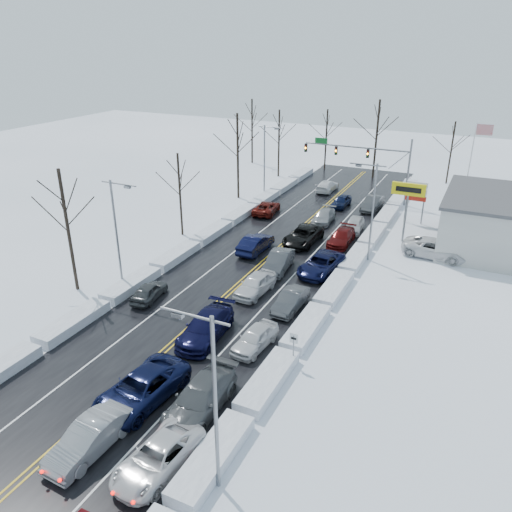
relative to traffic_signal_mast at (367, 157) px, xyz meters
The scene contains 44 objects.
ground 28.73m from the traffic_signal_mast, 97.02° to the right, with size 160.00×160.00×0.00m, color white.
road_surface 26.78m from the traffic_signal_mast, 97.55° to the right, with size 14.00×84.00×0.01m, color black.
snow_bank_left 28.77m from the traffic_signal_mast, 113.03° to the right, with size 1.64×72.00×0.73m, color silver.
snow_bank_right 26.88m from the traffic_signal_mast, 80.92° to the right, with size 1.64×72.00×0.73m, color silver.
traffic_signal_mast is the anchor object (origin of this frame).
tires_plus_sign 13.92m from the traffic_signal_mast, 59.54° to the right, with size 3.20×0.34×6.00m.
used_vehicles_sign 9.50m from the traffic_signal_mast, 40.34° to the right, with size 2.20×0.22×4.65m.
speed_limit_sign 36.51m from the traffic_signal_mast, 82.48° to the right, with size 0.55×0.09×2.35m.
flagpole 11.90m from the traffic_signal_mast, ahead, with size 1.87×1.20×10.00m.
streetlight_se 46.25m from the traffic_signal_mast, 83.98° to the right, with size 3.20×0.25×9.00m.
streetlight_ne 18.63m from the traffic_signal_mast, 74.91° to the right, with size 3.20×0.25×9.00m.
streetlight_sw 34.08m from the traffic_signal_mast, 110.16° to the right, with size 3.20×0.25×9.00m.
streetlight_nw 12.40m from the traffic_signal_mast, 161.23° to the right, with size 3.20×0.25×9.00m.
tree_left_b 37.16m from the traffic_signal_mast, 113.74° to the right, with size 4.00×4.00×10.00m.
tree_left_c 24.38m from the traffic_signal_mast, 124.90° to the right, with size 3.40×3.40×8.50m.
tree_left_d 15.93m from the traffic_signal_mast, 157.76° to the right, with size 4.20×4.20×10.50m.
tree_left_e 15.51m from the traffic_signal_mast, 157.13° to the left, with size 3.80×3.80×9.50m.
tree_far_a 24.63m from the traffic_signal_mast, 150.75° to the left, with size 4.00×4.00×10.00m.
tree_far_b 16.10m from the traffic_signal_mast, 125.98° to the left, with size 3.60×3.60×9.00m.
tree_far_c 11.32m from the traffic_signal_mast, 97.48° to the left, with size 4.40×4.40×11.00m.
tree_far_d 15.16m from the traffic_signal_mast, 55.64° to the left, with size 3.40×3.40×8.50m.
queued_car_1 47.26m from the traffic_signal_mast, 92.08° to the right, with size 1.71×4.91×1.62m, color gray.
queued_car_2 43.18m from the traffic_signal_mast, 92.28° to the right, with size 2.86×6.20×1.72m, color black.
queued_car_3 36.09m from the traffic_signal_mast, 92.86° to the right, with size 2.36×5.81×1.69m, color black.
queued_car_4 28.93m from the traffic_signal_mast, 93.10° to the right, with size 1.88×4.68×1.59m, color silver.
queued_car_5 24.24m from the traffic_signal_mast, 93.76° to the right, with size 1.71×4.91×1.62m, color #3C3E41.
queued_car_6 17.73m from the traffic_signal_mast, 96.16° to the right, with size 2.67×5.79×1.61m, color black.
queued_car_7 11.62m from the traffic_signal_mast, 100.56° to the right, with size 1.90×4.66×1.35m, color gray.
queued_car_8 6.98m from the traffic_signal_mast, 113.54° to the right, with size 1.63×4.04×1.38m, color black.
queued_car_10 46.72m from the traffic_signal_mast, 87.54° to the right, with size 2.36×5.12×1.42m, color silver.
queued_car_11 42.42m from the traffic_signal_mast, 87.71° to the right, with size 2.35×5.79×1.68m, color #46494C.
queued_car_12 35.72m from the traffic_signal_mast, 87.17° to the right, with size 1.69×4.21×1.44m, color silver.
queued_car_13 30.07m from the traffic_signal_mast, 86.16° to the right, with size 1.52×4.36×1.44m, color #3E4043.
queued_car_14 23.18m from the traffic_signal_mast, 84.94° to the right, with size 2.61×5.67×1.57m, color black.
queued_car_15 16.35m from the traffic_signal_mast, 83.67° to the right, with size 1.99×4.89×1.42m, color #4B0A0A.
queued_car_16 12.78m from the traffic_signal_mast, 80.55° to the right, with size 1.74×4.32×1.47m, color silver.
queued_car_17 6.74m from the traffic_signal_mast, 60.47° to the right, with size 1.69×4.85×1.60m, color #3A3C3E.
oncoming_car_0 22.04m from the traffic_signal_mast, 103.98° to the right, with size 1.75×5.00×1.65m, color black.
oncoming_car_1 14.46m from the traffic_signal_mast, 131.39° to the right, with size 2.29×4.96×1.38m, color #55100B.
oncoming_car_2 7.86m from the traffic_signal_mast, 162.24° to the left, with size 2.00×4.92×1.43m, color white.
oncoming_car_3 34.37m from the traffic_signal_mast, 104.71° to the right, with size 1.59×3.94×1.34m, color #393C3D.
parked_car_0 18.91m from the traffic_signal_mast, 54.19° to the right, with size 2.83×6.14×1.71m, color silver.
parked_car_1 19.63m from the traffic_signal_mast, 43.62° to the right, with size 2.16×5.32×1.54m, color #3A3C3F.
parked_car_2 14.64m from the traffic_signal_mast, 30.64° to the right, with size 1.99×4.95×1.69m, color #989B9F.
Camera 1 is at (17.26, -32.35, 18.97)m, focal length 35.00 mm.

